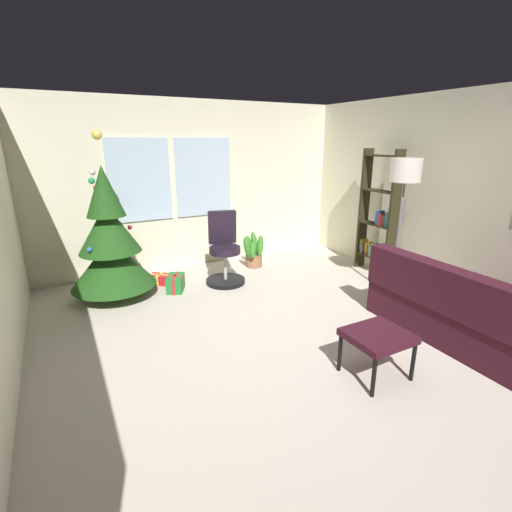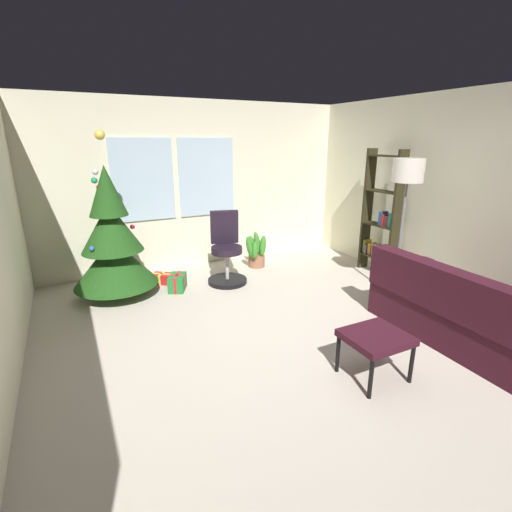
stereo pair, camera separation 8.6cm
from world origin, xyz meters
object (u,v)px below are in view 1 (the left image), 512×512
Objects in this scene: couch at (475,312)px; floor_lamp at (405,180)px; holiday_tree at (110,244)px; office_chair at (224,255)px; bookshelf at (378,222)px; footstool at (378,338)px; gift_box_green at (176,283)px; gift_box_red at (160,279)px; potted_plant at (253,253)px.

floor_lamp is (0.11, 1.18, 1.23)m from couch.
office_chair is (1.49, -0.18, -0.31)m from holiday_tree.
bookshelf is at bearing 73.57° from couch.
footstool reaches higher than gift_box_green.
gift_box_green is at bearing 166.51° from bookshelf.
footstool is 1.53× the size of gift_box_red.
bookshelf is 1.19m from floor_lamp.
gift_box_red is 0.87× the size of gift_box_green.
bookshelf is at bearing -35.35° from potted_plant.
holiday_tree is at bearing 137.31° from couch.
office_chair is at bearing -7.03° from holiday_tree.
footstool is 3.14m from potted_plant.
potted_plant is at bearing 82.04° from footstool.
bookshelf reaches higher than footstool.
footstool is at bearing -134.64° from bookshelf.
bookshelf reaches higher than gift_box_green.
footstool is at bearing -59.08° from holiday_tree.
footstool is at bearing -97.96° from potted_plant.
couch is 3.96m from gift_box_red.
gift_box_red is at bearing 109.78° from footstool.
bookshelf is at bearing -13.49° from gift_box_green.
gift_box_green is at bearing 131.17° from couch.
office_chair is at bearing 95.15° from footstool.
gift_box_green is at bearing 179.32° from office_chair.
office_chair is at bearing -149.66° from potted_plant.
floor_lamp is at bearing 38.39° from footstool.
gift_box_green is (0.76, -0.17, -0.61)m from holiday_tree.
office_chair reaches higher than gift_box_green.
bookshelf is at bearing -19.02° from gift_box_red.
floor_lamp is (3.24, -1.71, 0.80)m from holiday_tree.
gift_box_green is 0.22× the size of floor_lamp.
couch is 0.88× the size of holiday_tree.
holiday_tree is 1.53m from office_chair.
bookshelf reaches higher than couch.
bookshelf reaches higher than potted_plant.
holiday_tree is 1.13× the size of bookshelf.
gift_box_red is at bearing -178.75° from potted_plant.
potted_plant is (0.43, 3.11, -0.12)m from footstool.
gift_box_red is (-1.11, 3.08, -0.29)m from footstool.
gift_box_red is 1.55m from potted_plant.
floor_lamp is (1.50, 1.19, 1.15)m from footstool.
couch is 1.40m from footstool.
gift_box_red is at bearing 16.00° from holiday_tree.
bookshelf is (1.98, 2.01, 0.44)m from footstool.
gift_box_red is (-2.50, 3.07, -0.21)m from couch.
holiday_tree is (-1.73, 2.90, 0.35)m from footstool.
footstool is 3.28m from gift_box_red.
office_chair is 0.55× the size of bookshelf.
couch is 3.62× the size of footstool.
potted_plant reaches higher than footstool.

